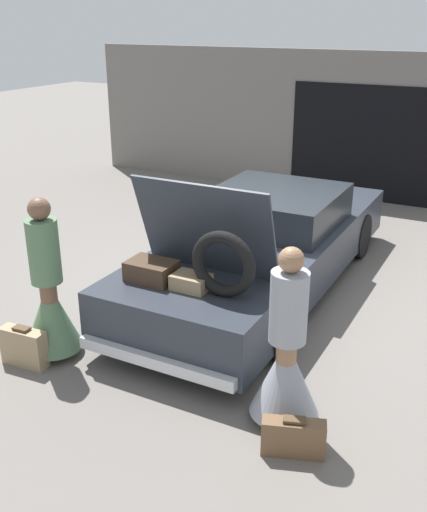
{
  "coord_description": "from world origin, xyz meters",
  "views": [
    {
      "loc": [
        2.83,
        -6.82,
        3.39
      ],
      "look_at": [
        0.0,
        -1.45,
        0.95
      ],
      "focal_mm": 42.0,
      "sensor_mm": 36.0,
      "label": 1
    }
  ],
  "objects_px": {
    "car": "(265,245)",
    "person_left": "(50,301)",
    "suitcase_beside_right_person": "(293,437)",
    "suitcase_beside_left_person": "(24,347)",
    "person_right": "(286,362)"
  },
  "relations": [
    {
      "from": "car",
      "to": "suitcase_beside_right_person",
      "type": "bearing_deg",
      "value": -62.6
    },
    {
      "from": "person_right",
      "to": "suitcase_beside_left_person",
      "type": "bearing_deg",
      "value": 101.21
    },
    {
      "from": "suitcase_beside_left_person",
      "to": "person_right",
      "type": "bearing_deg",
      "value": 8.57
    },
    {
      "from": "car",
      "to": "suitcase_beside_right_person",
      "type": "height_order",
      "value": "car"
    },
    {
      "from": "car",
      "to": "person_left",
      "type": "xyz_separation_m",
      "value": [
        -1.3,
        -2.66,
        0.04
      ]
    },
    {
      "from": "person_left",
      "to": "person_right",
      "type": "xyz_separation_m",
      "value": [
        2.59,
        0.09,
        -0.03
      ]
    },
    {
      "from": "car",
      "to": "person_left",
      "type": "bearing_deg",
      "value": -115.99
    },
    {
      "from": "car",
      "to": "person_right",
      "type": "bearing_deg",
      "value": -63.22
    },
    {
      "from": "person_left",
      "to": "suitcase_beside_left_person",
      "type": "height_order",
      "value": "person_left"
    },
    {
      "from": "person_right",
      "to": "suitcase_beside_left_person",
      "type": "distance_m",
      "value": 2.77
    },
    {
      "from": "person_left",
      "to": "suitcase_beside_left_person",
      "type": "relative_size",
      "value": 3.42
    },
    {
      "from": "car",
      "to": "person_left",
      "type": "distance_m",
      "value": 2.96
    },
    {
      "from": "car",
      "to": "person_right",
      "type": "distance_m",
      "value": 2.88
    },
    {
      "from": "suitcase_beside_left_person",
      "to": "suitcase_beside_right_person",
      "type": "distance_m",
      "value": 2.95
    },
    {
      "from": "person_right",
      "to": "suitcase_beside_left_person",
      "type": "height_order",
      "value": "person_right"
    }
  ]
}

